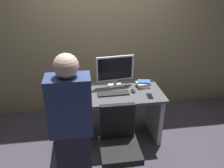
{
  "coord_description": "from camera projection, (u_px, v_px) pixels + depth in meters",
  "views": [
    {
      "loc": [
        -0.39,
        -2.74,
        2.21
      ],
      "look_at": [
        0.0,
        -0.05,
        0.91
      ],
      "focal_mm": 36.02,
      "sensor_mm": 36.0,
      "label": 1
    }
  ],
  "objects": [
    {
      "name": "desk",
      "position": [
        112.0,
        107.0,
        3.23
      ],
      "size": [
        1.41,
        0.71,
        0.76
      ],
      "color": "#4C4C51",
      "rests_on": "ground"
    },
    {
      "name": "monitor",
      "position": [
        115.0,
        70.0,
        3.19
      ],
      "size": [
        0.54,
        0.16,
        0.46
      ],
      "color": "silver",
      "rests_on": "desk"
    },
    {
      "name": "book_stack",
      "position": [
        144.0,
        84.0,
        3.26
      ],
      "size": [
        0.22,
        0.18,
        0.09
      ],
      "color": "white",
      "rests_on": "desk"
    },
    {
      "name": "office_chair",
      "position": [
        119.0,
        149.0,
        2.57
      ],
      "size": [
        0.52,
        0.52,
        0.94
      ],
      "color": "black",
      "rests_on": "ground"
    },
    {
      "name": "keyboard",
      "position": [
        113.0,
        94.0,
        3.07
      ],
      "size": [
        0.43,
        0.14,
        0.02
      ],
      "primitive_type": "cube",
      "rotation": [
        0.0,
        0.0,
        0.02
      ],
      "color": "#262626",
      "rests_on": "desk"
    },
    {
      "name": "person_at_desk",
      "position": [
        72.0,
        132.0,
        2.19
      ],
      "size": [
        0.4,
        0.24,
        1.64
      ],
      "color": "#262838",
      "rests_on": "ground"
    },
    {
      "name": "wall_back",
      "position": [
        103.0,
        25.0,
        3.65
      ],
      "size": [
        6.4,
        0.1,
        3.0
      ],
      "primitive_type": "cube",
      "color": "#8C7F5B",
      "rests_on": "ground"
    },
    {
      "name": "cup_near_keyboard",
      "position": [
        76.0,
        95.0,
        2.94
      ],
      "size": [
        0.08,
        0.08,
        0.1
      ],
      "primitive_type": "cylinder",
      "color": "white",
      "rests_on": "desk"
    },
    {
      "name": "cell_phone",
      "position": [
        150.0,
        96.0,
        3.01
      ],
      "size": [
        0.08,
        0.15,
        0.01
      ],
      "primitive_type": "cube",
      "rotation": [
        0.0,
        0.0,
        -0.07
      ],
      "color": "black",
      "rests_on": "desk"
    },
    {
      "name": "cup_by_monitor",
      "position": [
        77.0,
        86.0,
        3.22
      ],
      "size": [
        0.07,
        0.07,
        0.08
      ],
      "primitive_type": "cylinder",
      "color": "silver",
      "rests_on": "desk"
    },
    {
      "name": "ground_plane",
      "position": [
        112.0,
        136.0,
        3.45
      ],
      "size": [
        9.0,
        9.0,
        0.0
      ],
      "primitive_type": "plane",
      "color": "#3D3842"
    },
    {
      "name": "mouse",
      "position": [
        133.0,
        91.0,
        3.13
      ],
      "size": [
        0.06,
        0.1,
        0.03
      ],
      "primitive_type": "ellipsoid",
      "color": "black",
      "rests_on": "desk"
    }
  ]
}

